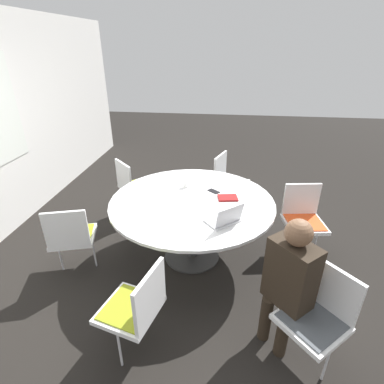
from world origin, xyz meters
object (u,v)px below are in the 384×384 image
(chair_1, at_px, (303,215))
(coffee_cup, at_px, (186,183))
(chair_2, at_px, (228,178))
(spiral_notebook, at_px, (228,198))
(chair_0, at_px, (319,312))
(chair_3, at_px, (133,184))
(chair_5, at_px, (137,305))
(chair_4, at_px, (71,234))
(laptop, at_px, (225,219))
(person_0, at_px, (289,277))
(cell_phone, at_px, (214,191))

(chair_1, bearing_deg, coffee_cup, -11.43)
(chair_2, bearing_deg, spiral_notebook, 20.39)
(chair_0, height_order, spiral_notebook, chair_0)
(chair_3, xyz_separation_m, chair_5, (-2.13, -0.69, 0.00))
(chair_5, bearing_deg, chair_4, 63.81)
(chair_4, distance_m, laptop, 1.61)
(laptop, distance_m, coffee_cup, 0.89)
(laptop, bearing_deg, chair_3, -85.27)
(coffee_cup, bearing_deg, person_0, -144.13)
(coffee_cup, bearing_deg, chair_4, 124.52)
(chair_0, bearing_deg, chair_4, 31.70)
(chair_0, height_order, person_0, person_0)
(chair_3, xyz_separation_m, laptop, (-1.29, -1.32, 0.31))
(chair_3, relative_size, chair_4, 1.00)
(laptop, bearing_deg, chair_0, 93.77)
(chair_3, xyz_separation_m, coffee_cup, (-0.54, -0.85, 0.30))
(chair_5, height_order, cell_phone, chair_5)
(chair_1, distance_m, chair_5, 2.16)
(chair_4, bearing_deg, chair_3, 62.03)
(coffee_cup, bearing_deg, chair_1, -92.70)
(chair_4, bearing_deg, spiral_notebook, 1.36)
(chair_2, xyz_separation_m, spiral_notebook, (-1.15, -0.01, 0.27))
(chair_0, bearing_deg, cell_phone, -9.02)
(person_0, xyz_separation_m, spiral_notebook, (1.12, 0.49, 0.07))
(laptop, bearing_deg, chair_1, 176.57)
(chair_1, xyz_separation_m, person_0, (-1.29, 0.39, 0.20))
(chair_2, xyz_separation_m, chair_3, (-0.36, 1.33, 0.00))
(cell_phone, bearing_deg, chair_1, -88.79)
(chair_4, bearing_deg, laptop, -16.29)
(laptop, xyz_separation_m, cell_phone, (0.66, 0.15, -0.05))
(person_0, distance_m, coffee_cup, 1.68)
(laptop, xyz_separation_m, coffee_cup, (0.75, 0.48, -0.01))
(chair_0, distance_m, cell_phone, 1.67)
(chair_5, xyz_separation_m, coffee_cup, (1.59, -0.16, 0.30))
(cell_phone, bearing_deg, laptop, -167.67)
(chair_5, height_order, coffee_cup, coffee_cup)
(chair_3, xyz_separation_m, person_0, (-1.90, -1.83, 0.20))
(chair_2, relative_size, laptop, 2.18)
(chair_5, distance_m, coffee_cup, 1.63)
(chair_0, xyz_separation_m, chair_5, (-0.11, 1.36, 0.00))
(chair_3, height_order, person_0, person_0)
(chair_5, relative_size, cell_phone, 5.50)
(chair_2, bearing_deg, cell_phone, 11.11)
(chair_4, bearing_deg, person_0, -32.55)
(chair_1, height_order, laptop, laptop)
(chair_3, relative_size, laptop, 2.18)
(coffee_cup, height_order, cell_phone, coffee_cup)
(chair_5, height_order, laptop, laptop)
(person_0, bearing_deg, spiral_notebook, -17.32)
(chair_1, height_order, chair_4, same)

